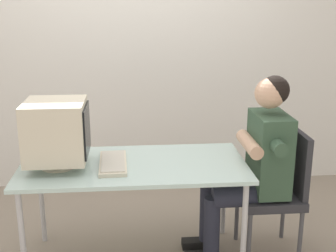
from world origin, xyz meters
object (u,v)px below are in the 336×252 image
Objects in this scene: person_seated at (254,161)px; crt_monitor at (57,131)px; keyboard at (113,163)px; office_chair at (279,187)px; desk at (134,171)px.

crt_monitor is at bearing -178.02° from person_seated.
person_seated is at bearing 1.98° from crt_monitor.
keyboard is 1.16m from office_chair.
desk is 1.65× the size of office_chair.
office_chair is at bearing 0.00° from person_seated.
person_seated is (0.82, 0.02, 0.04)m from desk.
office_chair reaches higher than keyboard.
office_chair reaches higher than desk.
keyboard is 0.49× the size of office_chair.
crt_monitor reaches higher than office_chair.
office_chair is at bearing 1.92° from keyboard.
person_seated reaches higher than keyboard.
person_seated is at bearing -180.00° from office_chair.
crt_monitor is 0.41m from keyboard.
keyboard is 0.34× the size of person_seated.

